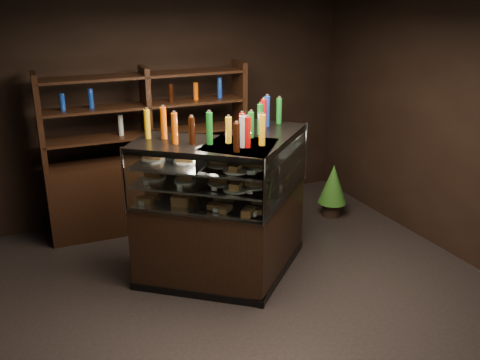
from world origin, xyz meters
The scene contains 7 objects.
ground centered at (0.00, 0.00, 0.00)m, with size 5.00×5.00×0.00m, color black.
room_shell centered at (0.00, 0.00, 1.94)m, with size 5.02×5.02×3.01m.
display_case centered at (0.02, 0.49, 0.50)m, with size 2.06×1.44×1.50m.
food_display centered at (0.02, 0.48, 1.15)m, with size 1.66×0.97×0.46m.
bottles_top centered at (0.02, 0.49, 1.63)m, with size 1.48×0.82×0.30m.
potted_conifer centered at (1.86, 1.34, 0.45)m, with size 0.37×0.37×0.80m.
back_shelving centered at (-0.37, 2.05, 0.61)m, with size 2.47×0.52×2.00m.
Camera 1 is at (-1.98, -4.05, 2.90)m, focal length 40.00 mm.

